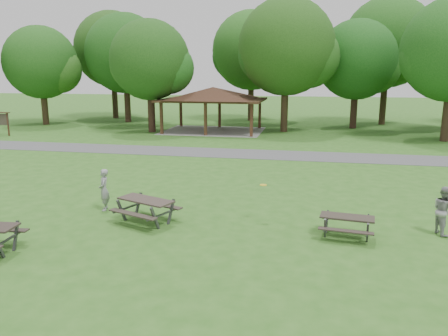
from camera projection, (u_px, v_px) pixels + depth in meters
The scene contains 17 objects.
ground at pixel (169, 233), 13.96m from camera, with size 160.00×160.00×0.00m, color #2D611B.
asphalt_path at pixel (240, 154), 27.35m from camera, with size 120.00×3.20×0.02m, color #4B4B4D.
pavilion at pixel (213, 95), 37.04m from camera, with size 8.60×7.01×3.76m.
notice_board at pixel (1, 119), 34.77m from camera, with size 1.60×0.30×1.88m.
tree_row_b at pixel (42, 65), 41.20m from camera, with size 7.14×6.80×9.28m.
tree_row_c at pixel (126, 56), 43.01m from camera, with size 8.19×7.80×10.67m.
tree_row_d at pixel (151, 62), 35.99m from camera, with size 6.93×6.60×9.27m.
tree_row_e at pixel (287, 50), 36.03m from camera, with size 8.40×8.00×11.02m.
tree_row_f at pixel (358, 62), 38.43m from camera, with size 7.35×7.00×9.55m.
tree_deep_a at pixel (113, 52), 46.81m from camera, with size 8.40×8.00×11.38m.
tree_deep_b at pixel (252, 53), 44.44m from camera, with size 8.40×8.00×11.13m.
tree_deep_c at pixel (389, 45), 40.85m from camera, with size 8.82×8.40×11.90m.
picnic_table_middle at pixel (146, 205), 14.80m from camera, with size 2.39×2.17×0.85m.
picnic_table_far at pixel (347, 221), 13.50m from camera, with size 1.77×1.49×0.70m.
frisbee_in_flight at pixel (263, 185), 14.77m from camera, with size 0.28×0.28×0.02m.
frisbee_thrower at pixel (104, 190), 16.09m from camera, with size 0.57×0.37×1.55m, color gray.
frisbee_catcher at pixel (444, 210), 13.71m from camera, with size 0.75×0.59×1.55m, color gray.
Camera 1 is at (4.35, -12.57, 5.05)m, focal length 35.00 mm.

